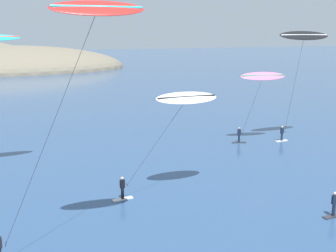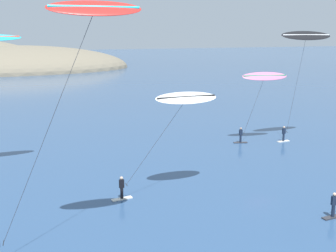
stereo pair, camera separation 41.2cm
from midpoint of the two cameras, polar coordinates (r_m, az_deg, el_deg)
name	(u,v)px [view 2 (the right image)]	position (r m, az deg, el deg)	size (l,w,h in m)	color
kitesurfer_black	(305,42)	(47.75, 18.28, 10.71)	(6.33, 1.35, 11.93)	silver
kitesurfer_red	(85,32)	(21.56, -10.61, 12.44)	(8.60, 1.63, 13.29)	red
kitesurfer_pink	(262,82)	(46.02, 12.92, 5.85)	(5.76, 2.03, 7.64)	#2D2D33
kitesurfer_white	(182,105)	(30.38, 2.25, 2.90)	(8.13, 1.72, 7.48)	silver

